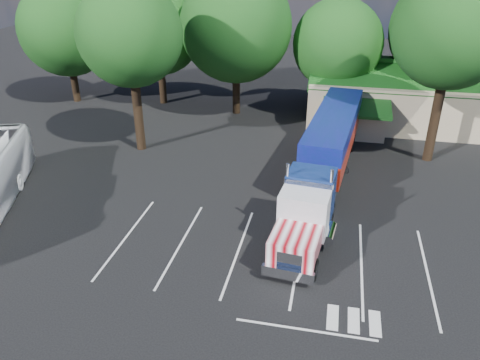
% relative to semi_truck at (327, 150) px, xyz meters
% --- Properties ---
extents(ground, '(120.00, 120.00, 0.00)m').
position_rel_semi_truck_xyz_m(ground, '(-4.10, -2.96, -2.46)').
color(ground, black).
rests_on(ground, ground).
extents(event_hall, '(24.20, 14.12, 5.55)m').
position_rel_semi_truck_xyz_m(event_hall, '(9.64, 14.85, -0.25)').
color(event_hall, tan).
rests_on(event_hall, ground).
extents(tree_row_a, '(9.00, 9.00, 11.68)m').
position_rel_semi_truck_xyz_m(tree_row_a, '(-26.10, 13.54, 4.70)').
color(tree_row_a, black).
rests_on(tree_row_a, ground).
extents(tree_row_b, '(8.40, 8.40, 11.35)m').
position_rel_semi_truck_xyz_m(tree_row_b, '(-17.10, 14.84, 4.68)').
color(tree_row_b, black).
rests_on(tree_row_b, ground).
extents(tree_row_c, '(10.00, 10.00, 13.05)m').
position_rel_semi_truck_xyz_m(tree_row_c, '(-9.10, 13.24, 5.58)').
color(tree_row_c, black).
rests_on(tree_row_c, ground).
extents(tree_row_d, '(8.00, 8.00, 10.60)m').
position_rel_semi_truck_xyz_m(tree_row_d, '(-0.10, 14.54, 4.13)').
color(tree_row_d, black).
rests_on(tree_row_d, ground).
extents(tree_row_e, '(9.60, 9.60, 12.90)m').
position_rel_semi_truck_xyz_m(tree_row_e, '(8.90, 15.04, 5.63)').
color(tree_row_e, black).
rests_on(tree_row_e, ground).
extents(tree_near_left, '(7.60, 7.60, 12.65)m').
position_rel_semi_truck_xyz_m(tree_near_left, '(-14.60, 3.04, 6.35)').
color(tree_near_left, black).
rests_on(tree_near_left, ground).
extents(tree_near_right, '(8.00, 8.00, 13.50)m').
position_rel_semi_truck_xyz_m(tree_near_right, '(7.40, 5.54, 7.00)').
color(tree_near_right, black).
rests_on(tree_near_right, ground).
extents(semi_truck, '(4.86, 20.90, 4.35)m').
position_rel_semi_truck_xyz_m(semi_truck, '(0.00, 0.00, 0.00)').
color(semi_truck, black).
rests_on(semi_truck, ground).
extents(woman, '(0.77, 0.85, 1.95)m').
position_rel_semi_truck_xyz_m(woman, '(0.40, -2.96, -1.48)').
color(woman, black).
rests_on(woman, ground).
extents(bicycle, '(1.47, 1.68, 0.87)m').
position_rel_semi_truck_xyz_m(bicycle, '(1.11, 2.29, -2.02)').
color(bicycle, black).
rests_on(bicycle, ground).
extents(silver_sedan, '(4.70, 2.12, 1.50)m').
position_rel_semi_truck_xyz_m(silver_sedan, '(5.64, 11.04, -1.71)').
color(silver_sedan, '#B3B6BC').
rests_on(silver_sedan, ground).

